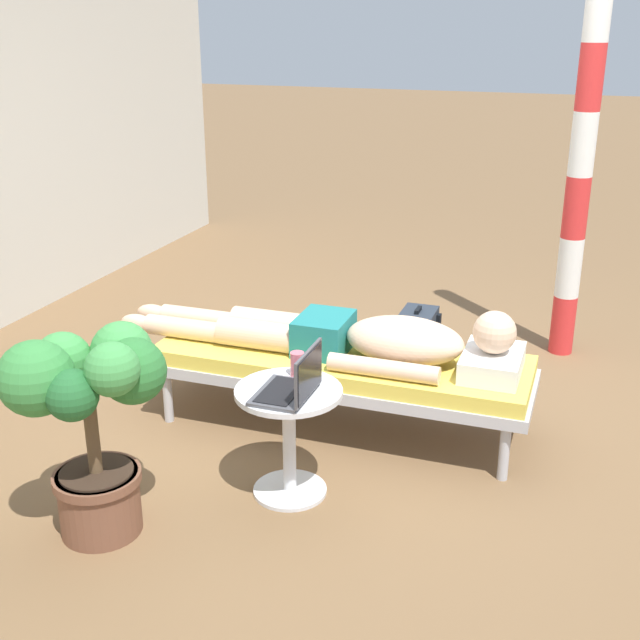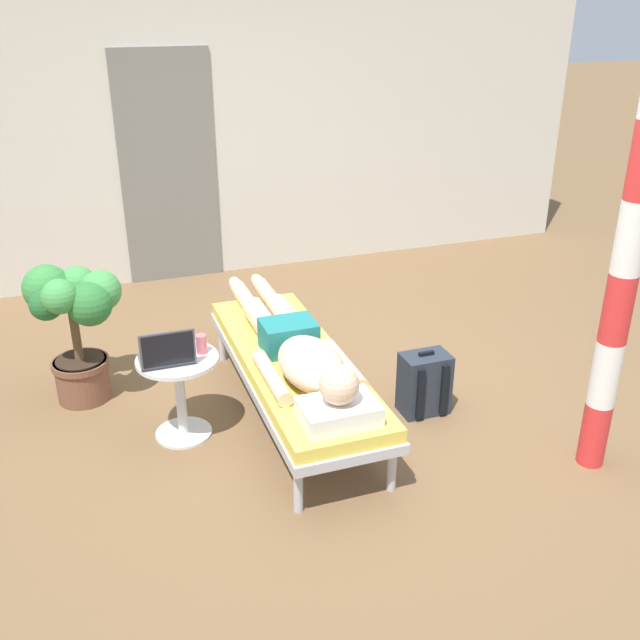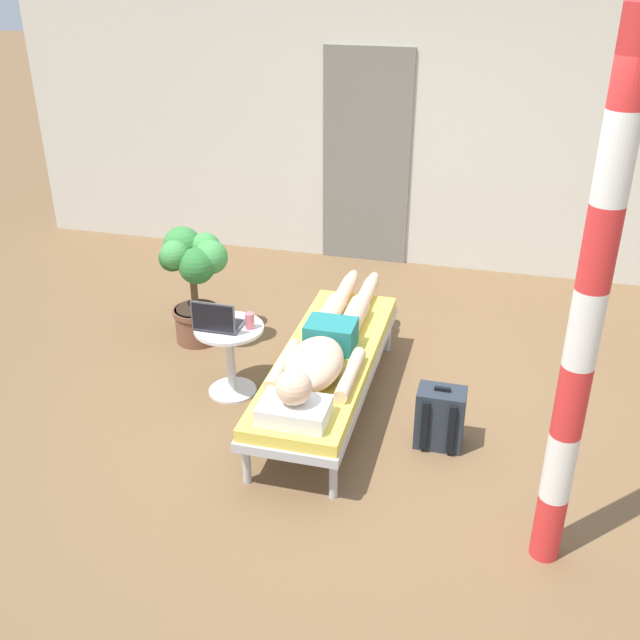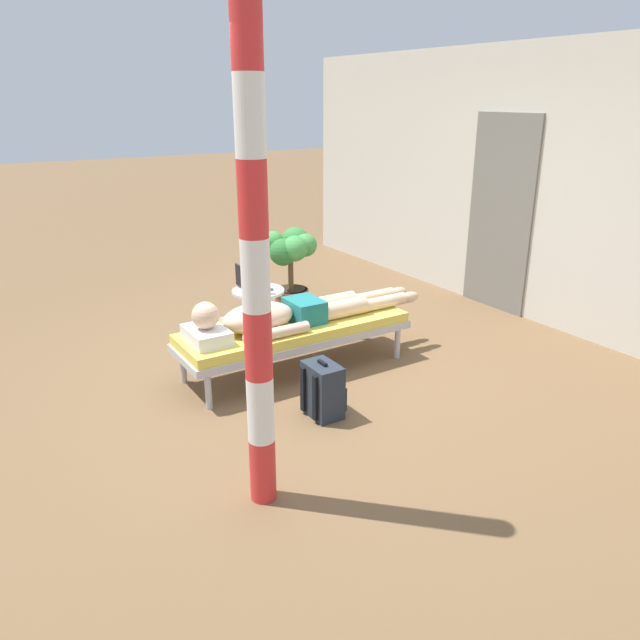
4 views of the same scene
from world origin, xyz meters
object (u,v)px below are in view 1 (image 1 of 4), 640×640
Objects in this scene: side_table at (289,423)px; person_reclining at (359,338)px; laptop at (294,384)px; porch_post at (583,144)px; lounge_chair at (341,366)px; potted_plant at (90,408)px; backpack at (416,343)px; drink_glass at (297,364)px.

person_reclining is at bearing -9.16° from side_table.
laptop is 2.54m from porch_post.
lounge_chair is 2.19× the size of potted_plant.
person_reclining is at bearing -31.63° from potted_plant.
porch_post is at bearing -32.54° from potted_plant.
porch_post reaches higher than lounge_chair.
potted_plant is (-1.24, 0.67, 0.23)m from lounge_chair.
porch_post is (2.68, -1.71, 0.76)m from potted_plant.
lounge_chair is at bearing 144.15° from porch_post.
lounge_chair is 0.70m from side_table.
laptop reaches higher than backpack.
drink_glass is at bearing -42.75° from potted_plant.
potted_plant reaches higher than person_reclining.
lounge_chair is at bearing -1.51° from side_table.
potted_plant is (-0.48, 0.70, -0.00)m from laptop.
laptop is 0.12× the size of porch_post.
backpack is at bearing -9.18° from side_table.
person_reclining is 0.57m from drink_glass.
lounge_chair is 0.74× the size of porch_post.
side_table is 1.69× the size of laptop.
laptop reaches higher than lounge_chair.
drink_glass reaches higher than backpack.
drink_glass is (0.21, 0.07, -0.00)m from laptop.
backpack reaches higher than lounge_chair.
side_table is (-0.70, 0.11, -0.16)m from person_reclining.
laptop is at bearing -162.51° from drink_glass.
drink_glass reaches higher than side_table.
person_reclining is 5.12× the size of backpack.
backpack is 0.16× the size of porch_post.
side_table is 0.58× the size of potted_plant.
side_table is 1.23× the size of backpack.
lounge_chair is 0.80m from laptop.
person_reclining reaches higher than backpack.
porch_post is (1.44, -0.95, 0.83)m from person_reclining.
laptop reaches higher than person_reclining.
backpack is 0.47× the size of potted_plant.
backpack is at bearing -23.69° from potted_plant.
laptop is 2.73× the size of drink_glass.
drink_glass is at bearing 166.93° from person_reclining.
lounge_chair is 0.20m from person_reclining.
drink_glass is 0.13× the size of potted_plant.
porch_post is (0.65, -0.82, 1.15)m from backpack.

